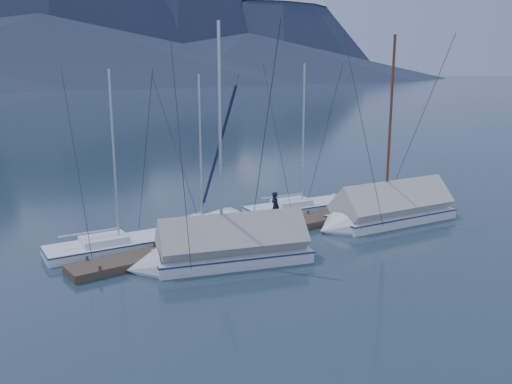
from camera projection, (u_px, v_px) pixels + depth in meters
ground at (282, 247)px, 24.49m from camera, size 1000.00×1000.00×0.00m
dock at (256, 234)px, 26.03m from camera, size 18.00×1.50×0.54m
mooring_posts at (248, 231)px, 25.68m from camera, size 15.12×1.52×0.35m
sailboat_open_left at (129, 244)px, 24.44m from camera, size 6.72×2.84×8.68m
sailboat_open_mid at (208, 225)px, 27.49m from camera, size 6.60×3.41×8.40m
sailboat_open_right at (309, 207)px, 30.92m from camera, size 7.01×3.17×8.99m
sailboat_covered_near at (383, 213)px, 28.25m from camera, size 8.39×3.71×10.58m
sailboat_covered_far at (218, 252)px, 22.34m from camera, size 7.90×4.60×10.63m
person at (275, 207)px, 27.05m from camera, size 0.42×0.60×1.57m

